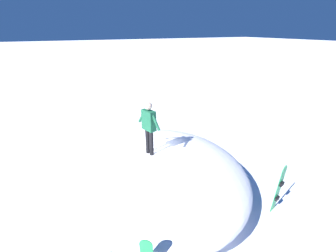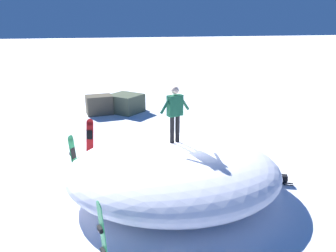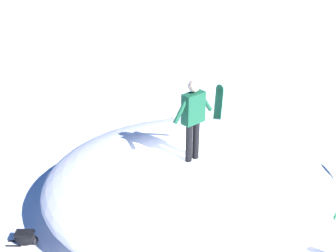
% 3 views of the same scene
% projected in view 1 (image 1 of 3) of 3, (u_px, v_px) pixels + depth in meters
% --- Properties ---
extents(ground, '(240.00, 240.00, 0.00)m').
position_uv_depth(ground, '(147.00, 188.00, 8.54)').
color(ground, white).
extents(snow_mound, '(7.11, 7.74, 1.62)m').
position_uv_depth(snow_mound, '(161.00, 173.00, 8.03)').
color(snow_mound, white).
rests_on(snow_mound, ground).
extents(snowboarder_standing, '(0.38, 1.05, 1.79)m').
position_uv_depth(snowboarder_standing, '(149.00, 125.00, 7.28)').
color(snowboarder_standing, black).
rests_on(snowboarder_standing, snow_mound).
extents(snowboard_primary_upright, '(0.32, 0.21, 1.74)m').
position_uv_depth(snowboard_primary_upright, '(279.00, 188.00, 7.14)').
color(snowboard_primary_upright, '#1E8C47').
rests_on(snowboard_primary_upright, ground).
extents(backpack_near, '(0.49, 0.70, 0.33)m').
position_uv_depth(backpack_near, '(138.00, 144.00, 11.48)').
color(backpack_near, black).
rests_on(backpack_near, ground).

